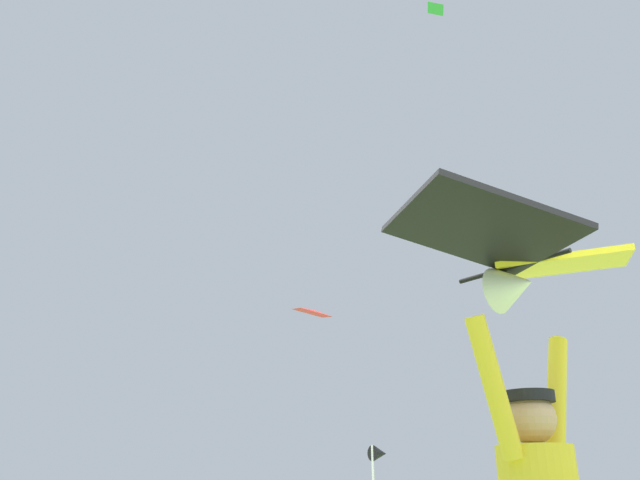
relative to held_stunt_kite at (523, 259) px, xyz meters
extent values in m
sphere|color=tan|center=(-0.01, 0.07, -0.76)|extent=(0.23, 0.23, 0.23)
cylinder|color=black|center=(-0.01, 0.07, -0.66)|extent=(0.26, 0.26, 0.05)
cylinder|color=yellow|center=(0.26, 0.09, -0.64)|extent=(0.28, 0.11, 0.62)
cylinder|color=yellow|center=(-0.27, 0.04, -0.64)|extent=(0.28, 0.11, 0.62)
cylinder|color=black|center=(-0.01, 0.07, -0.03)|extent=(0.08, 0.63, 0.02)
cube|color=yellow|center=(0.37, 0.01, 0.05)|extent=(0.95, 0.91, 0.18)
cube|color=black|center=(-0.37, -0.06, 0.05)|extent=(0.90, 0.84, 0.18)
cone|color=white|center=(-0.01, 0.07, -0.13)|extent=(0.26, 0.22, 0.24)
pyramid|color=red|center=(5.86, 10.09, 2.92)|extent=(1.12, 1.11, 0.33)
pyramid|color=green|center=(9.44, 8.45, 13.01)|extent=(0.52, 0.53, 0.32)
cone|color=black|center=(4.14, 5.84, -0.56)|extent=(0.28, 0.24, 0.24)
camera|label=1|loc=(-2.48, -1.71, -1.05)|focal=34.44mm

